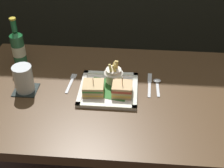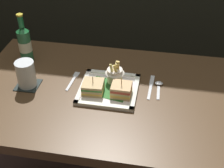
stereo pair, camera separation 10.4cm
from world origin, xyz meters
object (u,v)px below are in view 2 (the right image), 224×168
object	(u,v)px
sandwich_half_left	(93,87)
knife	(151,86)
sandwich_half_right	(121,90)
beer_bottle	(25,44)
fork	(73,80)
fries_cup	(115,73)
square_plate	(109,89)
water_glass	(26,75)
spoon	(159,86)
dining_table	(115,113)

from	to	relation	value
sandwich_half_left	knife	size ratio (longest dim) A/B	0.52
sandwich_half_right	beer_bottle	bearing A→B (deg)	158.26
fork	fries_cup	bearing A→B (deg)	2.53
square_plate	knife	xyz separation A→B (m)	(0.18, 0.06, -0.01)
water_glass	fork	distance (m)	0.21
sandwich_half_left	fries_cup	size ratio (longest dim) A/B	0.84
square_plate	fries_cup	bearing A→B (deg)	72.46
sandwich_half_right	spoon	bearing A→B (deg)	33.26
beer_bottle	fork	bearing A→B (deg)	-24.17
knife	square_plate	bearing A→B (deg)	-160.53
fries_cup	spoon	distance (m)	0.20
fries_cup	sandwich_half_right	bearing A→B (deg)	-64.07
fries_cup	beer_bottle	distance (m)	0.47
square_plate	fries_cup	xyz separation A→B (m)	(0.02, 0.06, 0.05)
square_plate	spoon	size ratio (longest dim) A/B	1.99
spoon	sandwich_half_left	bearing A→B (deg)	-159.96
beer_bottle	fork	world-z (taller)	beer_bottle
sandwich_half_left	water_glass	xyz separation A→B (m)	(-0.30, 0.01, 0.02)
beer_bottle	knife	distance (m)	0.63
square_plate	sandwich_half_left	bearing A→B (deg)	-151.71
sandwich_half_right	fork	distance (m)	0.25
dining_table	square_plate	bearing A→B (deg)	164.42
beer_bottle	knife	world-z (taller)	beer_bottle
water_glass	knife	distance (m)	0.55
dining_table	sandwich_half_right	xyz separation A→B (m)	(0.03, -0.02, 0.15)
dining_table	spoon	xyz separation A→B (m)	(0.18, 0.08, 0.12)
fries_cup	knife	world-z (taller)	fries_cup
square_plate	sandwich_half_left	xyz separation A→B (m)	(-0.06, -0.03, 0.03)
beer_bottle	fries_cup	bearing A→B (deg)	-13.65
knife	sandwich_half_right	bearing A→B (deg)	-140.93
beer_bottle	fork	distance (m)	0.31
square_plate	water_glass	distance (m)	0.36
dining_table	sandwich_half_right	world-z (taller)	sandwich_half_right
fries_cup	spoon	xyz separation A→B (m)	(0.19, 0.01, -0.05)
dining_table	beer_bottle	xyz separation A→B (m)	(-0.47, 0.17, 0.21)
water_glass	sandwich_half_left	bearing A→B (deg)	-1.06
fries_cup	sandwich_half_left	bearing A→B (deg)	-131.52
fork	water_glass	bearing A→B (deg)	-158.15
beer_bottle	water_glass	distance (m)	0.21
sandwich_half_right	knife	bearing A→B (deg)	39.07
square_plate	beer_bottle	size ratio (longest dim) A/B	1.01
beer_bottle	square_plate	bearing A→B (deg)	-20.78
dining_table	fork	size ratio (longest dim) A/B	8.75
water_glass	spoon	bearing A→B (deg)	9.35
dining_table	square_plate	world-z (taller)	square_plate
fries_cup	beer_bottle	world-z (taller)	beer_bottle
knife	spoon	size ratio (longest dim) A/B	1.42
sandwich_half_left	spoon	bearing A→B (deg)	20.04
sandwich_half_right	knife	world-z (taller)	sandwich_half_right
square_plate	sandwich_half_left	distance (m)	0.07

